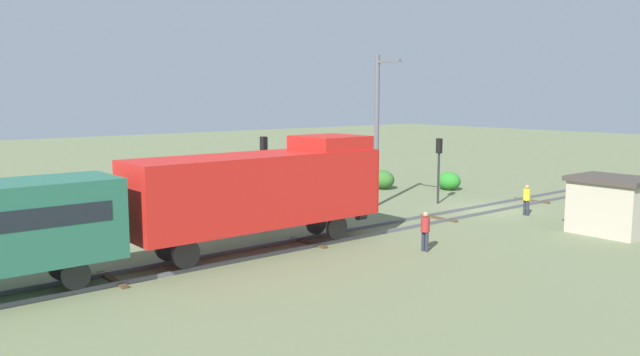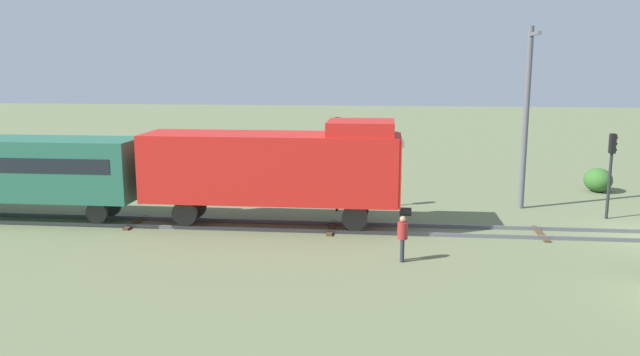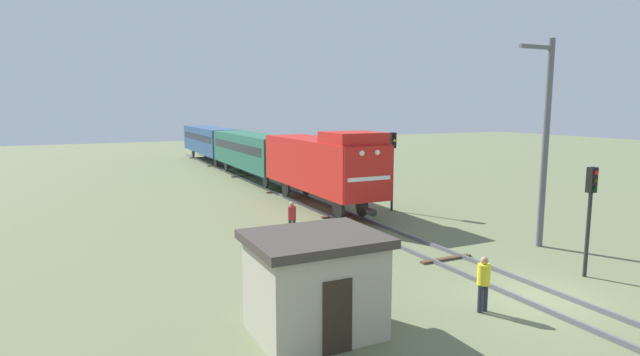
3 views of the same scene
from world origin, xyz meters
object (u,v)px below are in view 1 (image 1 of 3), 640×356
Objects in this scene: locomotive at (262,187)px; traffic_signal_mid at (264,166)px; traffic_signal_near at (439,158)px; relay_hut at (611,205)px; worker_by_signal at (425,228)px; catenary_mast at (377,127)px; worker_near_track at (527,198)px.

locomotive is 2.52× the size of traffic_signal_mid.
traffic_signal_mid is at bearing -35.22° from locomotive.
relay_hut is (-10.70, 0.20, -1.38)m from traffic_signal_near.
relay_hut reaches higher than worker_by_signal.
locomotive is at bearing 63.18° from relay_hut.
traffic_signal_mid is 9.36m from catenary_mast.
catenary_mast reaches higher than locomotive.
worker_by_signal is (-1.80, 10.40, 0.00)m from worker_near_track.
locomotive is 4.18m from traffic_signal_mid.
catenary_mast reaches higher than traffic_signal_near.
traffic_signal_near is 0.87× the size of traffic_signal_mid.
worker_near_track is (-5.80, -13.38, -2.18)m from traffic_signal_mid.
locomotive reaches higher than worker_by_signal.
locomotive is 16.06m from worker_near_track.
traffic_signal_near is at bearing -116.24° from catenary_mast.
traffic_signal_mid is 1.31× the size of relay_hut.
locomotive reaches higher than relay_hut.
relay_hut is (-10.90, -12.44, -1.79)m from traffic_signal_mid.
traffic_signal_near is at bearing -90.91° from traffic_signal_mid.
traffic_signal_mid is at bearing 87.58° from worker_by_signal.
worker_near_track is 5.20m from relay_hut.
locomotive is 2.91× the size of traffic_signal_near.
worker_by_signal is at bearing 145.13° from worker_near_track.
locomotive is 16.68m from relay_hut.
worker_near_track is at bearing -14.03° from worker_by_signal.
worker_by_signal is 11.61m from catenary_mast.
traffic_signal_near is at bearing -77.99° from locomotive.
locomotive is at bearing 102.01° from traffic_signal_near.
catenary_mast is at bearing -80.37° from traffic_signal_mid.
traffic_signal_near reaches higher than worker_by_signal.
traffic_signal_mid is at bearing 111.88° from worker_near_track.
catenary_mast reaches higher than worker_near_track.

